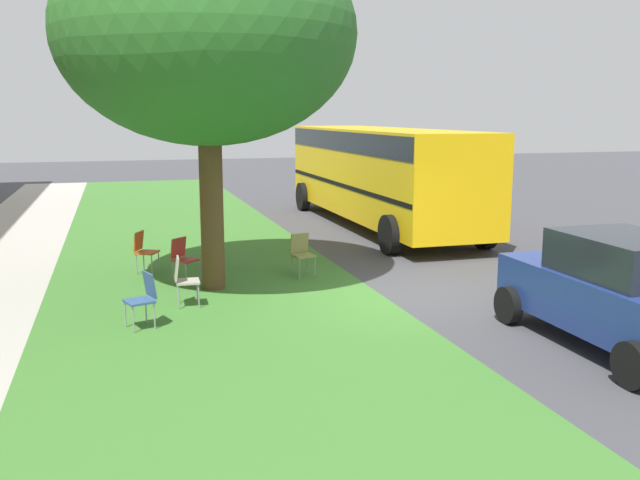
{
  "coord_description": "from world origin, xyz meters",
  "views": [
    {
      "loc": [
        -11.51,
        4.8,
        3.31
      ],
      "look_at": [
        0.62,
        1.23,
        1.0
      ],
      "focal_mm": 38.81,
      "sensor_mm": 36.0,
      "label": 1
    }
  ],
  "objects_px": {
    "chair_1": "(144,249)",
    "parked_car": "(619,290)",
    "street_tree": "(207,35)",
    "chair_3": "(183,277)",
    "chair_5": "(183,256)",
    "chair_2": "(143,296)",
    "chair_4": "(213,243)",
    "school_bus": "(379,167)",
    "chair_0": "(302,251)"
  },
  "relations": [
    {
      "from": "chair_0",
      "to": "chair_1",
      "type": "xyz_separation_m",
      "value": [
        1.23,
        3.12,
        0.0
      ]
    },
    {
      "from": "chair_3",
      "to": "chair_5",
      "type": "bearing_deg",
      "value": -5.03
    },
    {
      "from": "chair_2",
      "to": "chair_5",
      "type": "relative_size",
      "value": 1.0
    },
    {
      "from": "chair_3",
      "to": "chair_4",
      "type": "height_order",
      "value": "same"
    },
    {
      "from": "chair_2",
      "to": "chair_5",
      "type": "bearing_deg",
      "value": -16.73
    },
    {
      "from": "school_bus",
      "to": "chair_5",
      "type": "bearing_deg",
      "value": 130.41
    },
    {
      "from": "chair_3",
      "to": "chair_4",
      "type": "relative_size",
      "value": 1.0
    },
    {
      "from": "chair_1",
      "to": "chair_4",
      "type": "height_order",
      "value": "same"
    },
    {
      "from": "chair_4",
      "to": "parked_car",
      "type": "relative_size",
      "value": 0.24
    },
    {
      "from": "chair_2",
      "to": "chair_3",
      "type": "bearing_deg",
      "value": -33.85
    },
    {
      "from": "chair_5",
      "to": "chair_0",
      "type": "bearing_deg",
      "value": -95.07
    },
    {
      "from": "chair_3",
      "to": "chair_4",
      "type": "bearing_deg",
      "value": -16.95
    },
    {
      "from": "street_tree",
      "to": "chair_1",
      "type": "distance_m",
      "value": 4.7
    },
    {
      "from": "school_bus",
      "to": "chair_2",
      "type": "bearing_deg",
      "value": 139.14
    },
    {
      "from": "chair_0",
      "to": "parked_car",
      "type": "height_order",
      "value": "parked_car"
    },
    {
      "from": "chair_5",
      "to": "school_bus",
      "type": "xyz_separation_m",
      "value": [
        5.32,
        -6.25,
        1.24
      ]
    },
    {
      "from": "chair_0",
      "to": "chair_5",
      "type": "xyz_separation_m",
      "value": [
        0.21,
        2.4,
        0.0
      ]
    },
    {
      "from": "parked_car",
      "to": "street_tree",
      "type": "bearing_deg",
      "value": 45.14
    },
    {
      "from": "street_tree",
      "to": "parked_car",
      "type": "xyz_separation_m",
      "value": [
        -5.05,
        -5.08,
        -3.88
      ]
    },
    {
      "from": "chair_3",
      "to": "parked_car",
      "type": "distance_m",
      "value": 6.97
    },
    {
      "from": "street_tree",
      "to": "chair_2",
      "type": "height_order",
      "value": "street_tree"
    },
    {
      "from": "chair_4",
      "to": "school_bus",
      "type": "xyz_separation_m",
      "value": [
        4.09,
        -5.47,
        1.24
      ]
    },
    {
      "from": "street_tree",
      "to": "chair_3",
      "type": "bearing_deg",
      "value": 149.31
    },
    {
      "from": "chair_5",
      "to": "chair_2",
      "type": "bearing_deg",
      "value": 163.27
    },
    {
      "from": "chair_3",
      "to": "school_bus",
      "type": "xyz_separation_m",
      "value": [
        7.18,
        -6.41,
        1.24
      ]
    },
    {
      "from": "chair_1",
      "to": "parked_car",
      "type": "relative_size",
      "value": 0.24
    },
    {
      "from": "street_tree",
      "to": "parked_car",
      "type": "relative_size",
      "value": 1.82
    },
    {
      "from": "chair_1",
      "to": "parked_car",
      "type": "height_order",
      "value": "parked_car"
    },
    {
      "from": "chair_2",
      "to": "chair_4",
      "type": "bearing_deg",
      "value": -21.74
    },
    {
      "from": "chair_2",
      "to": "school_bus",
      "type": "height_order",
      "value": "school_bus"
    },
    {
      "from": "chair_1",
      "to": "school_bus",
      "type": "relative_size",
      "value": 0.08
    },
    {
      "from": "chair_1",
      "to": "chair_2",
      "type": "relative_size",
      "value": 1.0
    },
    {
      "from": "chair_2",
      "to": "parked_car",
      "type": "relative_size",
      "value": 0.24
    },
    {
      "from": "school_bus",
      "to": "street_tree",
      "type": "bearing_deg",
      "value": 136.47
    },
    {
      "from": "street_tree",
      "to": "chair_5",
      "type": "height_order",
      "value": "street_tree"
    },
    {
      "from": "street_tree",
      "to": "chair_0",
      "type": "relative_size",
      "value": 7.66
    },
    {
      "from": "chair_1",
      "to": "chair_3",
      "type": "height_order",
      "value": "same"
    },
    {
      "from": "chair_3",
      "to": "parked_car",
      "type": "height_order",
      "value": "parked_car"
    },
    {
      "from": "chair_2",
      "to": "school_bus",
      "type": "xyz_separation_m",
      "value": [
        8.24,
        -7.13,
        1.24
      ]
    },
    {
      "from": "chair_3",
      "to": "chair_4",
      "type": "distance_m",
      "value": 3.23
    },
    {
      "from": "chair_1",
      "to": "chair_4",
      "type": "distance_m",
      "value": 1.51
    },
    {
      "from": "street_tree",
      "to": "chair_3",
      "type": "height_order",
      "value": "street_tree"
    },
    {
      "from": "chair_3",
      "to": "chair_5",
      "type": "xyz_separation_m",
      "value": [
        1.86,
        -0.16,
        0.0
      ]
    },
    {
      "from": "chair_0",
      "to": "chair_3",
      "type": "relative_size",
      "value": 1.0
    },
    {
      "from": "street_tree",
      "to": "chair_2",
      "type": "relative_size",
      "value": 7.66
    },
    {
      "from": "chair_4",
      "to": "chair_3",
      "type": "bearing_deg",
      "value": 163.05
    },
    {
      "from": "chair_1",
      "to": "chair_2",
      "type": "height_order",
      "value": "same"
    },
    {
      "from": "chair_0",
      "to": "chair_2",
      "type": "bearing_deg",
      "value": 129.53
    },
    {
      "from": "street_tree",
      "to": "chair_3",
      "type": "relative_size",
      "value": 7.66
    },
    {
      "from": "street_tree",
      "to": "parked_car",
      "type": "bearing_deg",
      "value": -134.86
    }
  ]
}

